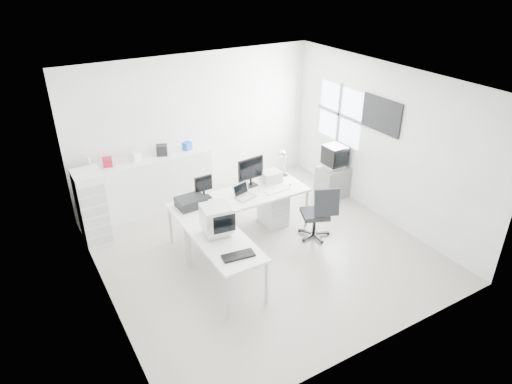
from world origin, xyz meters
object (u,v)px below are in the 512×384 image
main_desk (241,215)px  office_chair (315,212)px  drawer_pedestal (273,208)px  laptop (246,193)px  inkjet_printer (191,202)px  laser_printer (271,176)px  sideboard (155,183)px  crt_tv (335,157)px  side_desk (226,264)px  lcd_monitor_small (204,188)px  tv_cabinet (333,182)px  filing_cabinet (93,207)px  crt_monitor (216,220)px  lcd_monitor_large (251,172)px

main_desk → office_chair: office_chair is taller
drawer_pedestal → laptop: size_ratio=1.93×
inkjet_printer → laser_printer: size_ratio=1.32×
inkjet_printer → sideboard: 1.56m
sideboard → crt_tv: bearing=-22.1°
main_desk → side_desk: bearing=-127.7°
lcd_monitor_small → laser_printer: bearing=-3.0°
tv_cabinet → filing_cabinet: size_ratio=0.49×
tv_cabinet → sideboard: size_ratio=0.29×
office_chair → laser_printer: bearing=130.7°
side_desk → crt_monitor: size_ratio=2.88×
lcd_monitor_small → laser_printer: lcd_monitor_small is taller
drawer_pedestal → laptop: (-0.65, -0.15, 0.55)m
lcd_monitor_small → crt_monitor: 1.14m
filing_cabinet → laser_printer: bearing=-16.4°
drawer_pedestal → tv_cabinet: size_ratio=0.96×
tv_cabinet → office_chair: bearing=-140.2°
sideboard → main_desk: bearing=-59.7°
main_desk → drawer_pedestal: bearing=4.1°
side_desk → drawer_pedestal: bearing=36.6°
laptop → crt_monitor: (-0.90, -0.75, 0.14)m
laser_printer → tv_cabinet: laser_printer is taller
main_desk → crt_tv: size_ratio=4.80×
crt_tv → drawer_pedestal: bearing=-170.6°
office_chair → sideboard: 3.08m
office_chair → sideboard: (-2.01, 2.34, 0.04)m
sideboard → lcd_monitor_small: bearing=-73.7°
laptop → filing_cabinet: size_ratio=0.24×
laptop → laser_printer: 0.77m
main_desk → side_desk: same height
lcd_monitor_small → lcd_monitor_large: lcd_monitor_large is taller
office_chair → sideboard: bearing=153.0°
drawer_pedestal → crt_monitor: bearing=-149.9°
lcd_monitor_small → crt_tv: bearing=-0.5°
lcd_monitor_small → laptop: bearing=-32.0°
sideboard → laser_printer: bearing=-39.6°
crt_monitor → tv_cabinet: crt_monitor is taller
laser_printer → crt_tv: size_ratio=0.68×
drawer_pedestal → office_chair: size_ratio=0.61×
filing_cabinet → tv_cabinet: bearing=-9.8°
laptop → sideboard: sideboard is taller
side_desk → tv_cabinet: 3.44m
drawer_pedestal → filing_cabinet: filing_cabinet is taller
tv_cabinet → crt_tv: 0.54m
main_desk → office_chair: bearing=-33.8°
inkjet_printer → crt_monitor: size_ratio=0.92×
laser_printer → laptop: bearing=-153.4°
inkjet_printer → laptop: 0.92m
main_desk → lcd_monitor_small: 0.83m
lcd_monitor_small → tv_cabinet: (2.84, 0.06, -0.63)m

